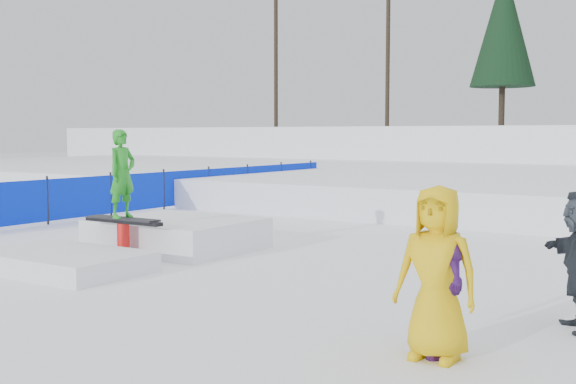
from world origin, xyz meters
The scene contains 6 objects.
ground centered at (0.00, 0.00, 0.00)m, with size 120.00×120.00×0.00m, color white.
snow_midrise centered at (0.00, 16.00, 0.40)m, with size 50.00×18.00×0.80m, color white.
safety_fence centered at (-6.50, 6.60, 0.55)m, with size 0.05×16.00×1.10m.
spectator_purple centered at (4.50, -1.55, 0.74)m, with size 0.87×0.36×1.48m, color #592281.
spectator_yellow centered at (4.50, -1.67, 0.79)m, with size 0.77×0.50×1.59m, color #E3B409.
jib_rail_feature centered at (-1.69, 1.04, 0.30)m, with size 2.60×4.40×2.11m.
Camera 1 is at (6.88, -7.78, 2.04)m, focal length 45.00 mm.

